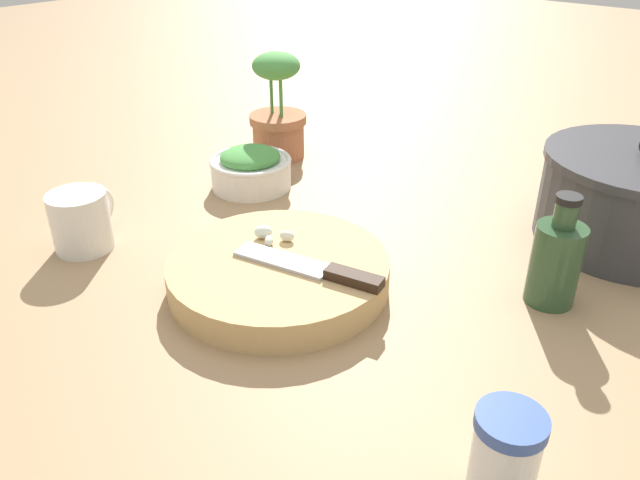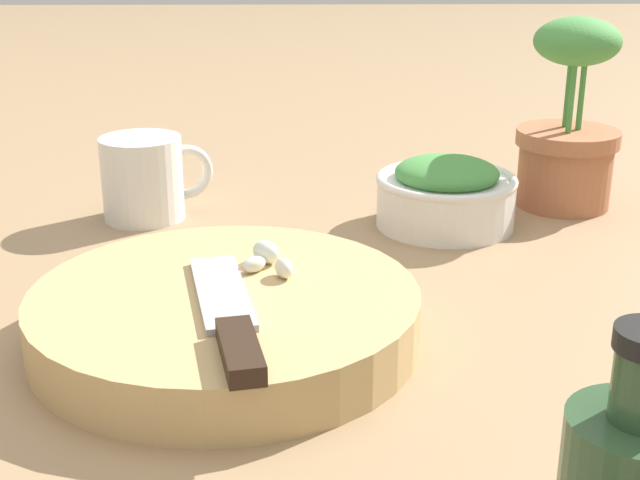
% 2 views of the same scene
% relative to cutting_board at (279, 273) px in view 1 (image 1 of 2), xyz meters
% --- Properties ---
extents(ground_plane, '(5.00, 5.00, 0.00)m').
position_rel_cutting_board_xyz_m(ground_plane, '(0.02, 0.09, -0.02)').
color(ground_plane, '#997A56').
extents(cutting_board, '(0.28, 0.28, 0.04)m').
position_rel_cutting_board_xyz_m(cutting_board, '(0.00, 0.00, 0.00)').
color(cutting_board, tan).
rests_on(cutting_board, ground_plane).
extents(chef_knife, '(0.20, 0.07, 0.01)m').
position_rel_cutting_board_xyz_m(chef_knife, '(0.06, 0.01, 0.02)').
color(chef_knife, black).
rests_on(chef_knife, cutting_board).
extents(garlic_cloves, '(0.06, 0.04, 0.02)m').
position_rel_cutting_board_xyz_m(garlic_cloves, '(-0.04, 0.03, 0.03)').
color(garlic_cloves, silver).
rests_on(garlic_cloves, cutting_board).
extents(herb_bowl, '(0.14, 0.14, 0.07)m').
position_rel_cutting_board_xyz_m(herb_bowl, '(-0.25, 0.20, 0.01)').
color(herb_bowl, silver).
rests_on(herb_bowl, ground_plane).
extents(spice_jar, '(0.06, 0.06, 0.08)m').
position_rel_cutting_board_xyz_m(spice_jar, '(0.36, -0.11, 0.02)').
color(spice_jar, silver).
rests_on(spice_jar, ground_plane).
extents(coffee_mug, '(0.08, 0.11, 0.08)m').
position_rel_cutting_board_xyz_m(coffee_mug, '(-0.28, -0.10, 0.02)').
color(coffee_mug, silver).
rests_on(coffee_mug, ground_plane).
extents(oil_bottle, '(0.06, 0.06, 0.14)m').
position_rel_cutting_board_xyz_m(oil_bottle, '(0.28, 0.19, 0.04)').
color(oil_bottle, '#2D4C2D').
rests_on(oil_bottle, ground_plane).
extents(stock_pot, '(0.27, 0.27, 0.16)m').
position_rel_cutting_board_xyz_m(stock_pot, '(0.30, 0.41, 0.05)').
color(stock_pot, '#38383D').
rests_on(stock_pot, ground_plane).
extents(potted_herb, '(0.11, 0.11, 0.20)m').
position_rel_cutting_board_xyz_m(potted_herb, '(-0.31, 0.33, 0.06)').
color(potted_herb, '#B26B47').
rests_on(potted_herb, ground_plane).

